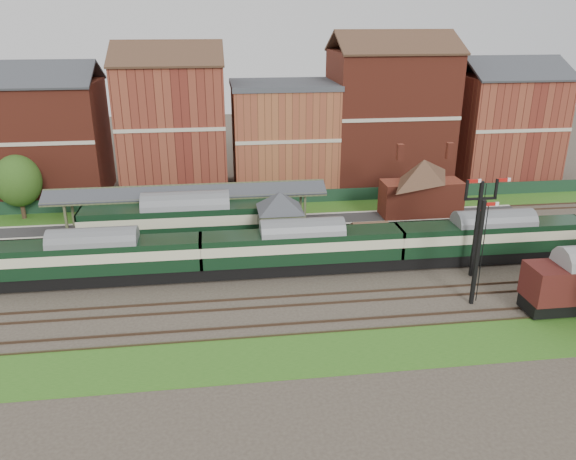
{
  "coord_description": "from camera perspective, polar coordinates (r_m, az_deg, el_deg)",
  "views": [
    {
      "loc": [
        -8.23,
        -41.67,
        19.96
      ],
      "look_at": [
        -2.48,
        2.0,
        3.0
      ],
      "focal_mm": 35.0,
      "sensor_mm": 36.0,
      "label": 1
    }
  ],
  "objects": [
    {
      "name": "ground",
      "position": [
        46.93,
        3.33,
        -4.15
      ],
      "size": [
        160.0,
        160.0,
        0.0
      ],
      "primitive_type": "plane",
      "color": "#473D33",
      "rests_on": "ground"
    },
    {
      "name": "grass_back",
      "position": [
        61.57,
        0.58,
        2.17
      ],
      "size": [
        90.0,
        4.5,
        0.06
      ],
      "primitive_type": "cube",
      "color": "#2D6619",
      "rests_on": "ground"
    },
    {
      "name": "grass_front",
      "position": [
        36.68,
        6.86,
        -12.03
      ],
      "size": [
        90.0,
        5.0,
        0.06
      ],
      "primitive_type": "cube",
      "color": "#2D6619",
      "rests_on": "ground"
    },
    {
      "name": "fence",
      "position": [
        63.22,
        0.33,
        3.37
      ],
      "size": [
        90.0,
        0.12,
        1.5
      ],
      "primitive_type": "cube",
      "color": "#193823",
      "rests_on": "ground"
    },
    {
      "name": "platform",
      "position": [
        55.07,
        -3.66,
        0.32
      ],
      "size": [
        55.0,
        3.4,
        1.0
      ],
      "primitive_type": "cube",
      "color": "#2D2D2D",
      "rests_on": "ground"
    },
    {
      "name": "signal_box",
      "position": [
        48.23,
        -0.81,
        0.71
      ],
      "size": [
        5.4,
        5.4,
        6.0
      ],
      "color": "#5E7553",
      "rests_on": "ground"
    },
    {
      "name": "brick_hut",
      "position": [
        50.45,
        8.26,
        -1.01
      ],
      "size": [
        3.2,
        2.64,
        2.94
      ],
      "color": "maroon",
      "rests_on": "ground"
    },
    {
      "name": "station_building",
      "position": [
        57.53,
        13.45,
        4.32
      ],
      "size": [
        8.1,
        8.1,
        5.9
      ],
      "color": "maroon",
      "rests_on": "platform"
    },
    {
      "name": "canopy",
      "position": [
        53.74,
        -10.17,
        4.1
      ],
      "size": [
        26.0,
        3.89,
        4.08
      ],
      "color": "#4D5636",
      "rests_on": "platform"
    },
    {
      "name": "semaphore_bracket",
      "position": [
        46.69,
        18.71,
        0.74
      ],
      "size": [
        3.6,
        0.25,
        8.18
      ],
      "color": "black",
      "rests_on": "ground"
    },
    {
      "name": "semaphore_siding",
      "position": [
        42.25,
        18.75,
        -2.09
      ],
      "size": [
        1.23,
        0.25,
        8.0
      ],
      "color": "black",
      "rests_on": "ground"
    },
    {
      "name": "town_backdrop",
      "position": [
        68.39,
        -0.62,
        10.14
      ],
      "size": [
        69.0,
        10.0,
        16.0
      ],
      "color": "maroon",
      "rests_on": "ground"
    },
    {
      "name": "dmu_train",
      "position": [
        45.78,
        1.44,
        -1.75
      ],
      "size": [
        49.0,
        2.58,
        3.76
      ],
      "color": "black",
      "rests_on": "ground"
    },
    {
      "name": "platform_railcar",
      "position": [
        51.31,
        -10.23,
        0.83
      ],
      "size": [
        18.66,
        2.94,
        4.3
      ],
      "color": "black",
      "rests_on": "ground"
    },
    {
      "name": "goods_van_a",
      "position": [
        44.53,
        26.8,
        -4.91
      ],
      "size": [
        6.33,
        2.74,
        3.84
      ],
      "color": "black",
      "rests_on": "ground"
    },
    {
      "name": "tree_back",
      "position": [
        63.63,
        -25.75,
        4.51
      ],
      "size": [
        4.65,
        4.65,
        6.79
      ],
      "color": "#382619",
      "rests_on": "ground"
    }
  ]
}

